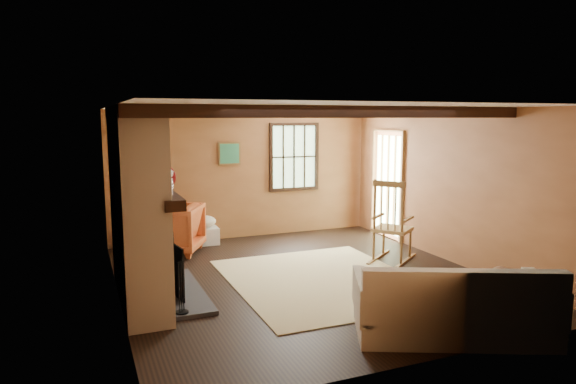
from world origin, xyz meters
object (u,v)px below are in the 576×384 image
fireplace (139,213)px  armchair (173,229)px  rocking_chair (392,227)px  laundry_basket (204,236)px  sofa (454,310)px

fireplace → armchair: fireplace is taller
rocking_chair → laundry_basket: (-2.50, 2.20, -0.40)m
fireplace → sofa: bearing=-39.9°
fireplace → rocking_chair: size_ratio=1.83×
fireplace → laundry_basket: bearing=61.2°
sofa → armchair: size_ratio=2.42×
laundry_basket → armchair: bearing=-147.2°
fireplace → armchair: size_ratio=2.64×
fireplace → sofa: size_ratio=1.09×
fireplace → rocking_chair: bearing=4.0°
sofa → laundry_basket: size_ratio=4.40×
rocking_chair → armchair: 3.61m
fireplace → laundry_basket: 2.98m
fireplace → sofa: 3.82m
laundry_basket → armchair: 0.78m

